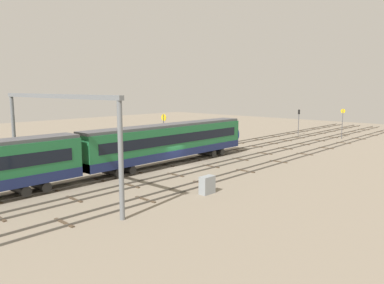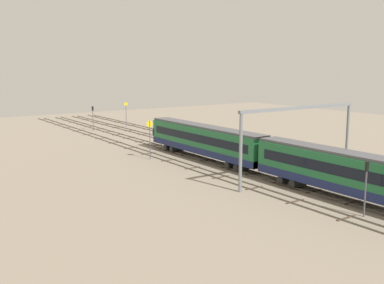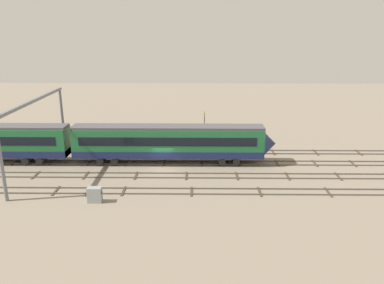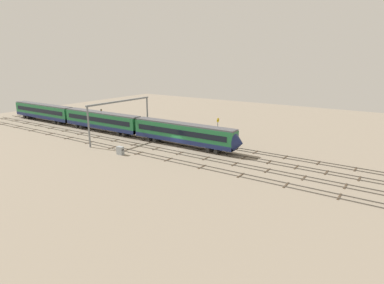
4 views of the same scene
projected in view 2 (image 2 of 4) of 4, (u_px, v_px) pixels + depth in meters
ground_plane at (219, 159)px, 64.75m from camera, size 146.84×146.84×0.00m
track_near_foreground at (253, 153)px, 68.46m from camera, size 130.84×2.40×0.16m
track_second_near at (230, 156)px, 65.98m from camera, size 130.84×2.40×0.16m
track_with_train at (206, 160)px, 63.49m from camera, size 130.84×2.40×0.16m
track_second_far at (180, 164)px, 61.01m from camera, size 130.84×2.40×0.16m
train at (349, 175)px, 43.89m from camera, size 75.20×3.24×4.80m
overhead_gantry at (300, 125)px, 51.51m from camera, size 0.40×18.46×8.71m
speed_sign_near_foreground at (150, 134)px, 63.72m from camera, size 0.14×0.97×5.61m
speed_sign_mid_trackside at (126, 112)px, 97.59m from camera, size 0.14×0.80×5.48m
signal_light_trackside_approach at (366, 181)px, 39.24m from camera, size 0.31×0.32×5.06m
signal_light_trackside_departure at (93, 115)px, 92.25m from camera, size 0.31×0.32×5.07m
relay_cabinet at (294, 153)px, 64.89m from camera, size 1.44×0.76×1.57m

